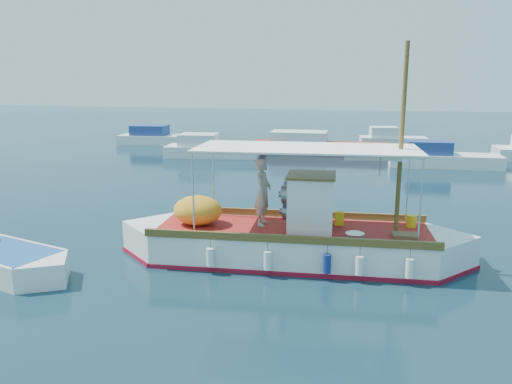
# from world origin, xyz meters

# --- Properties ---
(ground) EXTENTS (160.00, 160.00, 0.00)m
(ground) POSITION_xyz_m (0.00, 0.00, 0.00)
(ground) COLOR black
(ground) RESTS_ON ground
(fishing_caique) EXTENTS (10.44, 3.54, 6.40)m
(fishing_caique) POSITION_xyz_m (0.69, -0.42, 0.57)
(fishing_caique) COLOR white
(fishing_caique) RESTS_ON ground
(bg_boat_nw) EXTENTS (6.68, 3.31, 1.80)m
(bg_boat_nw) POSITION_xyz_m (-8.52, 18.33, 0.49)
(bg_boat_nw) COLOR silver
(bg_boat_nw) RESTS_ON ground
(bg_boat_n) EXTENTS (10.14, 3.15, 1.80)m
(bg_boat_n) POSITION_xyz_m (-1.65, 21.85, 0.49)
(bg_boat_n) COLOR maroon
(bg_boat_n) RESTS_ON ground
(bg_boat_ne) EXTENTS (6.66, 2.59, 1.80)m
(bg_boat_ne) POSITION_xyz_m (6.64, 17.96, 0.49)
(bg_boat_ne) COLOR silver
(bg_boat_ne) RESTS_ON ground
(bg_boat_far_w) EXTENTS (7.34, 3.07, 1.80)m
(bg_boat_far_w) POSITION_xyz_m (-14.89, 23.86, 0.49)
(bg_boat_far_w) COLOR silver
(bg_boat_far_w) RESTS_ON ground
(bg_boat_far_n) EXTENTS (5.41, 2.76, 1.80)m
(bg_boat_far_n) POSITION_xyz_m (3.71, 27.19, 0.49)
(bg_boat_far_n) COLOR silver
(bg_boat_far_n) RESTS_ON ground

